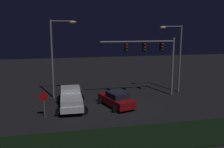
{
  "coord_description": "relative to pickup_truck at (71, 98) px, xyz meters",
  "views": [
    {
      "loc": [
        -5.62,
        -23.21,
        7.69
      ],
      "look_at": [
        -0.48,
        0.63,
        3.07
      ],
      "focal_mm": 40.37,
      "sensor_mm": 36.0,
      "label": 1
    }
  ],
  "objects": [
    {
      "name": "ground_plane",
      "position": [
        4.57,
        -0.25,
        -1.0
      ],
      "size": [
        80.0,
        80.0,
        0.0
      ],
      "primitive_type": "plane",
      "color": "black"
    },
    {
      "name": "grass_median",
      "position": [
        4.57,
        -7.89,
        -0.95
      ],
      "size": [
        26.21,
        4.28,
        0.1
      ],
      "primitive_type": "cube",
      "color": "black",
      "rests_on": "ground_plane"
    },
    {
      "name": "pickup_truck",
      "position": [
        0.0,
        0.0,
        0.0
      ],
      "size": [
        2.93,
        5.44,
        1.8
      ],
      "rotation": [
        0.0,
        0.0,
        1.55
      ],
      "color": "silver",
      "rests_on": "ground_plane"
    },
    {
      "name": "car_sedan",
      "position": [
        4.34,
        -0.58,
        -0.26
      ],
      "size": [
        3.28,
        4.74,
        1.51
      ],
      "rotation": [
        0.0,
        0.0,
        1.87
      ],
      "color": "maroon",
      "rests_on": "ground_plane"
    },
    {
      "name": "traffic_signal_gantry",
      "position": [
        9.02,
        2.31,
        3.9
      ],
      "size": [
        8.32,
        0.56,
        6.5
      ],
      "color": "slate",
      "rests_on": "ground_plane"
    },
    {
      "name": "street_lamp_left",
      "position": [
        -1.13,
        3.85,
        4.27
      ],
      "size": [
        2.74,
        0.44,
        8.39
      ],
      "color": "slate",
      "rests_on": "ground_plane"
    },
    {
      "name": "street_lamp_right",
      "position": [
        12.29,
        3.36,
        3.97
      ],
      "size": [
        2.72,
        0.44,
        7.84
      ],
      "color": "slate",
      "rests_on": "ground_plane"
    },
    {
      "name": "stop_sign",
      "position": [
        -2.36,
        -2.14,
        0.56
      ],
      "size": [
        0.76,
        0.08,
        2.23
      ],
      "color": "slate",
      "rests_on": "ground_plane"
    }
  ]
}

